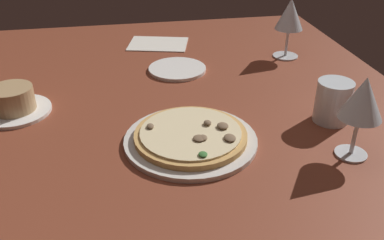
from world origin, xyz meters
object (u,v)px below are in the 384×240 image
object	(u,v)px
ramekin_on_saucer	(13,102)
wine_glass_near	(290,16)
wine_glass_far	(363,100)
paper_menu	(158,44)
pizza_main	(191,137)
side_plate	(177,69)
water_glass	(333,104)

from	to	relation	value
ramekin_on_saucer	wine_glass_near	bearing A→B (deg)	-73.39
wine_glass_far	paper_menu	xyz separation A→B (cm)	(68.36, 29.43, -11.53)
pizza_main	wine_glass_far	bearing A→B (deg)	-108.42
pizza_main	ramekin_on_saucer	size ratio (longest dim) A/B	1.67
pizza_main	side_plate	world-z (taller)	pizza_main
water_glass	side_plate	size ratio (longest dim) A/B	0.58
wine_glass_near	water_glass	xyz separation A→B (cm)	(-37.89, 4.45, -8.11)
water_glass	paper_menu	xyz separation A→B (cm)	(55.28, 31.55, -3.96)
pizza_main	ramekin_on_saucer	xyz separation A→B (cm)	(19.43, 36.90, 1.39)
wine_glass_far	paper_menu	distance (cm)	75.32
side_plate	wine_glass_near	bearing A→B (deg)	-82.10
wine_glass_far	wine_glass_near	distance (cm)	51.40
pizza_main	ramekin_on_saucer	distance (cm)	41.73
water_glass	paper_menu	bearing A→B (deg)	29.71
pizza_main	water_glass	xyz separation A→B (cm)	(3.28, -31.54, 2.92)
wine_glass_near	water_glass	distance (cm)	39.00
pizza_main	side_plate	bearing A→B (deg)	-4.40
ramekin_on_saucer	side_plate	world-z (taller)	ramekin_on_saucer
pizza_main	wine_glass_near	bearing A→B (deg)	-41.16
pizza_main	side_plate	xyz separation A→B (cm)	(36.57, -2.81, -0.73)
wine_glass_far	side_plate	xyz separation A→B (cm)	(46.37, 26.62, -11.23)
ramekin_on_saucer	paper_menu	bearing A→B (deg)	-43.32
wine_glass_near	water_glass	size ratio (longest dim) A/B	1.87
wine_glass_far	water_glass	xyz separation A→B (cm)	(13.09, -2.12, -7.57)
pizza_main	wine_glass_near	distance (cm)	55.78
wine_glass_near	pizza_main	bearing A→B (deg)	138.84
wine_glass_near	side_plate	bearing A→B (deg)	97.90
ramekin_on_saucer	water_glass	world-z (taller)	water_glass
ramekin_on_saucer	water_glass	size ratio (longest dim) A/B	1.74
pizza_main	wine_glass_far	distance (cm)	32.75
wine_glass_far	water_glass	world-z (taller)	wine_glass_far
pizza_main	water_glass	size ratio (longest dim) A/B	2.90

